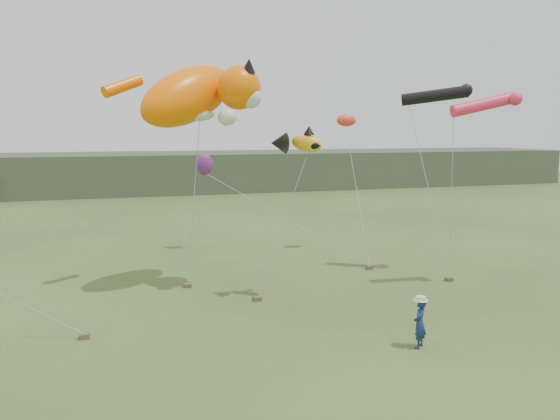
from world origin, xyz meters
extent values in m
plane|color=#385123|center=(0.00, 0.00, 0.00)|extent=(120.00, 120.00, 0.00)
cube|color=#2D3D28|center=(0.00, 45.00, 2.00)|extent=(90.00, 12.00, 4.00)
imported|color=navy|center=(1.79, -1.26, 0.75)|extent=(0.65, 0.64, 1.51)
cube|color=brown|center=(-4.09, 7.09, 0.08)|extent=(0.31, 0.25, 0.16)
cube|color=brown|center=(-1.76, 4.54, 0.08)|extent=(0.31, 0.25, 0.16)
cube|color=brown|center=(6.89, 4.81, 0.08)|extent=(0.31, 0.25, 0.16)
cube|color=brown|center=(-7.90, 2.36, 0.08)|extent=(0.31, 0.25, 0.16)
cube|color=brown|center=(4.47, 7.64, 0.08)|extent=(0.31, 0.25, 0.16)
ellipsoid|color=#FF6B00|center=(-3.88, 7.28, 7.83)|extent=(5.34, 4.46, 3.60)
sphere|color=#FF6B00|center=(-1.98, 6.33, 8.12)|extent=(1.71, 1.71, 1.71)
cone|color=black|center=(-1.70, 5.85, 8.93)|extent=(0.53, 0.65, 0.64)
cone|color=black|center=(-1.51, 6.80, 8.93)|extent=(0.53, 0.61, 0.61)
sphere|color=silver|center=(-1.60, 6.04, 7.74)|extent=(0.86, 0.86, 0.86)
ellipsoid|color=silver|center=(-3.69, 6.99, 7.07)|extent=(1.67, 0.84, 0.52)
sphere|color=silver|center=(-2.55, 5.76, 6.98)|extent=(0.67, 0.67, 0.67)
sphere|color=silver|center=(-2.36, 7.09, 6.98)|extent=(0.67, 0.67, 0.67)
cylinder|color=#FF6B00|center=(-6.35, 8.04, 8.21)|extent=(1.77, 1.30, 1.03)
ellipsoid|color=#F5A519|center=(0.12, 4.28, 5.99)|extent=(1.33, 1.20, 0.84)
cone|color=black|center=(-0.91, 4.53, 5.99)|extent=(0.95, 0.97, 0.77)
cone|color=black|center=(0.21, 4.28, 6.46)|extent=(0.43, 0.43, 0.34)
cone|color=black|center=(0.38, 3.85, 5.91)|extent=(0.45, 0.48, 0.34)
cone|color=black|center=(0.38, 4.70, 5.91)|extent=(0.45, 0.48, 0.34)
cylinder|color=black|center=(6.98, 6.69, 7.98)|extent=(2.75, 1.98, 0.88)
sphere|color=black|center=(8.27, 6.23, 8.21)|extent=(0.57, 0.57, 0.57)
cylinder|color=#EE2852|center=(7.49, 3.94, 7.49)|extent=(2.72, 0.81, 1.05)
sphere|color=#EE2852|center=(8.68, 3.52, 7.70)|extent=(0.53, 0.53, 0.53)
ellipsoid|color=#F93924|center=(4.99, 11.85, 6.98)|extent=(1.09, 0.64, 0.64)
ellipsoid|color=#62216B|center=(-2.21, 14.07, 4.65)|extent=(0.94, 0.62, 1.14)
camera|label=1|loc=(-6.68, -15.03, 6.49)|focal=35.00mm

